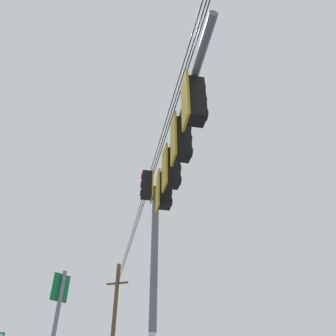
{
  "coord_description": "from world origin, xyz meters",
  "views": [
    {
      "loc": [
        7.95,
        -4.66,
        1.59
      ],
      "look_at": [
        2.46,
        -1.65,
        5.81
      ],
      "focal_mm": 33.53,
      "sensor_mm": 36.0,
      "label": 1
    }
  ],
  "objects": [
    {
      "name": "signal_mast_assembly",
      "position": [
        2.03,
        -1.51,
        5.17
      ],
      "size": [
        5.92,
        2.45,
        7.07
      ],
      "color": "slate",
      "rests_on": "ground"
    },
    {
      "name": "utility_pole_wooden",
      "position": [
        -14.57,
        3.48,
        4.49
      ],
      "size": [
        1.37,
        1.23,
        8.78
      ],
      "color": "brown",
      "rests_on": "ground"
    },
    {
      "name": "overhead_wire_span",
      "position": [
        1.97,
        -1.41,
        7.64
      ],
      "size": [
        33.09,
        9.82,
        1.08
      ],
      "color": "black"
    }
  ]
}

